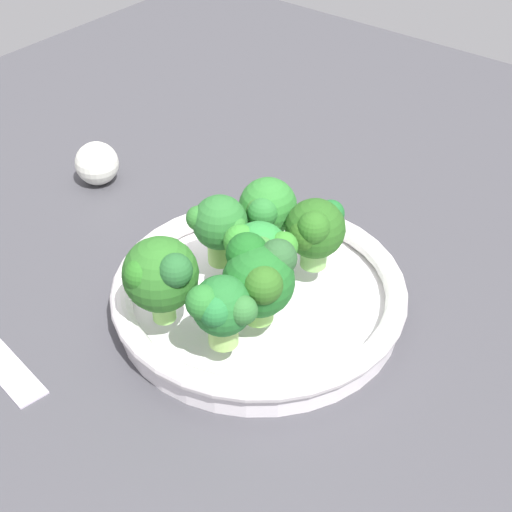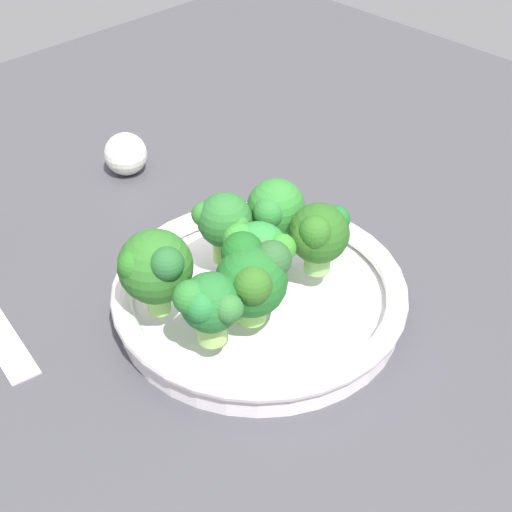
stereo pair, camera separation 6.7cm
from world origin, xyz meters
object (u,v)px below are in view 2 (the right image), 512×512
object	(u,v)px
broccoli_floret_5	(274,210)
broccoli_floret_6	(225,222)
garlic_bulb	(126,154)
bowl	(256,298)
broccoli_floret_0	(257,252)
broccoli_floret_3	(252,277)
broccoli_floret_1	(319,234)
broccoli_floret_4	(155,267)
broccoli_floret_2	(209,305)

from	to	relation	value
broccoli_floret_5	broccoli_floret_6	bearing A→B (deg)	-21.28
broccoli_floret_5	garlic_bulb	xyz separation A→B (cm)	(-1.35, -25.02, -5.22)
bowl	broccoli_floret_0	world-z (taller)	broccoli_floret_0
broccoli_floret_0	broccoli_floret_6	distance (cm)	5.17
garlic_bulb	broccoli_floret_3	bearing A→B (deg)	72.61
broccoli_floret_1	broccoli_floret_4	distance (cm)	14.66
broccoli_floret_3	broccoli_floret_6	xyz separation A→B (cm)	(-3.79, -7.38, -0.25)
broccoli_floret_6	garlic_bulb	size ratio (longest dim) A/B	1.39
broccoli_floret_4	broccoli_floret_5	xyz separation A→B (cm)	(-13.40, 0.33, -0.66)
broccoli_floret_2	broccoli_floret_4	size ratio (longest dim) A/B	0.82
broccoli_floret_3	broccoli_floret_1	bearing A→B (deg)	-177.20
broccoli_floret_4	broccoli_floret_3	bearing A→B (deg)	130.78
broccoli_floret_2	broccoli_floret_6	size ratio (longest dim) A/B	0.94
broccoli_floret_1	broccoli_floret_3	world-z (taller)	broccoli_floret_3
broccoli_floret_2	broccoli_floret_3	size ratio (longest dim) A/B	0.87
bowl	broccoli_floret_3	size ratio (longest dim) A/B	3.60
broccoli_floret_0	broccoli_floret_2	world-z (taller)	broccoli_floret_0
broccoli_floret_0	broccoli_floret_2	distance (cm)	7.58
bowl	broccoli_floret_3	distance (cm)	7.51
bowl	broccoli_floret_6	bearing A→B (deg)	-96.39
broccoli_floret_0	broccoli_floret_3	size ratio (longest dim) A/B	0.89
broccoli_floret_0	broccoli_floret_4	xyz separation A→B (cm)	(7.99, -3.67, 0.73)
broccoli_floret_0	broccoli_floret_5	bearing A→B (deg)	-148.32
broccoli_floret_1	broccoli_floret_6	distance (cm)	8.35
broccoli_floret_2	broccoli_floret_3	xyz separation A→B (cm)	(-4.46, 0.24, 0.38)
broccoli_floret_2	broccoli_floret_5	world-z (taller)	broccoli_floret_5
broccoli_floret_1	broccoli_floret_2	bearing A→B (deg)	0.74
broccoli_floret_1	broccoli_floret_6	bearing A→B (deg)	-56.56
broccoli_floret_3	broccoli_floret_6	size ratio (longest dim) A/B	1.08
broccoli_floret_6	broccoli_floret_3	bearing A→B (deg)	62.78
broccoli_floret_2	garlic_bulb	size ratio (longest dim) A/B	1.30
bowl	broccoli_floret_1	xyz separation A→B (cm)	(-5.10, 2.54, 5.81)
broccoli_floret_0	broccoli_floret_4	distance (cm)	8.82
broccoli_floret_5	garlic_bulb	size ratio (longest dim) A/B	1.40
broccoli_floret_1	broccoli_floret_2	world-z (taller)	broccoli_floret_1
broccoli_floret_4	broccoli_floret_0	bearing A→B (deg)	155.31
garlic_bulb	broccoli_floret_2	bearing A→B (deg)	65.18
broccoli_floret_3	garlic_bulb	bearing A→B (deg)	-107.39
broccoli_floret_3	garlic_bulb	xyz separation A→B (cm)	(-9.60, -30.66, -5.45)
bowl	garlic_bulb	size ratio (longest dim) A/B	5.42
bowl	garlic_bulb	bearing A→B (deg)	-102.82
bowl	broccoli_floret_1	bearing A→B (deg)	153.50
broccoli_floret_1	broccoli_floret_5	distance (cm)	5.23
broccoli_floret_0	broccoli_floret_3	distance (cm)	3.66
broccoli_floret_1	broccoli_floret_2	distance (cm)	12.86
broccoli_floret_0	broccoli_floret_4	size ratio (longest dim) A/B	0.84
bowl	garlic_bulb	xyz separation A→B (cm)	(-6.30, -27.71, 0.61)
broccoli_floret_0	broccoli_floret_3	xyz separation A→B (cm)	(2.83, 2.30, 0.29)
broccoli_floret_0	garlic_bulb	bearing A→B (deg)	-103.43
broccoli_floret_6	garlic_bulb	world-z (taller)	broccoli_floret_6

